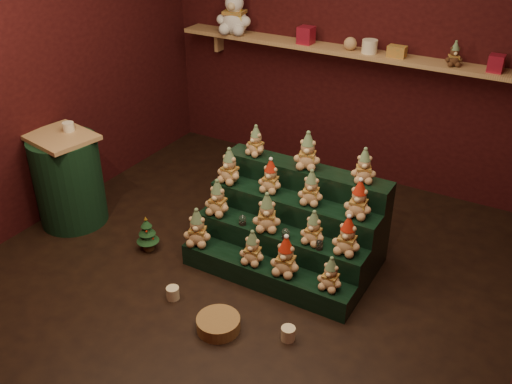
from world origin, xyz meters
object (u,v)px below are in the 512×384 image
Objects in this scene: mini_christmas_tree at (147,233)px; white_bear at (234,8)px; snow_globe_a at (242,220)px; snow_globe_b at (286,233)px; mug_left at (173,293)px; mug_right at (288,334)px; brown_bear at (454,54)px; wicker_basket at (218,324)px; side_table at (68,180)px; riser_tier_front at (265,275)px; snow_globe_c at (319,244)px.

white_bear is at bearing 100.52° from mini_christmas_tree.
white_bear reaches higher than snow_globe_a.
snow_globe_b is 0.87× the size of mug_left.
brown_bear reaches higher than mug_right.
snow_globe_a is at bearing 71.75° from mug_left.
mini_christmas_tree is 1.15m from wicker_basket.
wicker_basket is at bearing -134.43° from brown_bear.
white_bear reaches higher than wicker_basket.
brown_bear is at bearing 47.84° from mini_christmas_tree.
white_bear is at bearing 152.79° from brown_bear.
snow_globe_b is 0.10× the size of side_table.
side_table is at bearing -178.08° from riser_tier_front.
riser_tier_front is 1.67× the size of side_table.
mug_left is 0.98× the size of mug_right.
mug_right reaches higher than mug_left.
snow_globe_a is 0.96× the size of snow_globe_b.
white_bear is at bearing 135.79° from snow_globe_c.
snow_globe_b is 0.84m from wicker_basket.
wicker_basket is 1.49× the size of brown_bear.
wicker_basket is (-0.46, -0.16, -0.00)m from mug_right.
side_table is 0.91m from mini_christmas_tree.
white_bear is (0.50, 1.98, 1.16)m from side_table.
side_table is 2.76× the size of wicker_basket.
mug_right is (2.36, -0.37, -0.37)m from side_table.
white_bear is (-1.52, 1.75, 1.17)m from snow_globe_b.
brown_bear is at bearing 59.46° from snow_globe_a.
wicker_basket is at bearing -26.00° from mini_christmas_tree.
snow_globe_c is at bearing -0.00° from snow_globe_a.
side_table is (-2.02, -0.23, 0.01)m from snow_globe_b.
white_bear is 2.19m from brown_bear.
side_table is (-2.30, -0.23, 0.02)m from snow_globe_c.
snow_globe_c is at bearing 62.13° from wicker_basket.
side_table is at bearing 164.56° from wicker_basket.
snow_globe_c is 0.92m from wicker_basket.
mug_left is (-0.51, -0.49, -0.04)m from riser_tier_front.
mug_left is at bearing -80.36° from white_bear.
wicker_basket is at bearing -161.29° from mug_right.
snow_globe_c is at bearing -55.82° from white_bear.
riser_tier_front is at bearing 86.31° from wicker_basket.
riser_tier_front is at bearing -117.31° from snow_globe_b.
wicker_basket is 2.96m from brown_bear.
side_table is at bearing -115.73° from white_bear.
white_bear is at bearing 128.49° from mug_right.
mug_right is at bearing 3.25° from mug_left.
snow_globe_a reaches higher than mug_left.
wicker_basket is at bearing -4.81° from side_table.
snow_globe_a reaches higher than wicker_basket.
mug_right is at bearing -45.75° from riser_tier_front.
wicker_basket is (0.47, -0.10, -0.00)m from mug_left.
white_bear is 2.48× the size of brown_bear.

